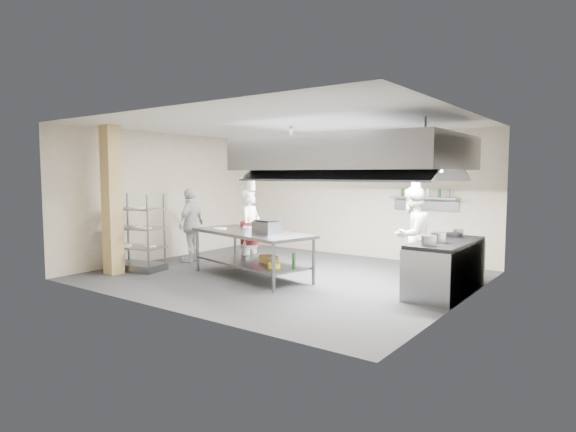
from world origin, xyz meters
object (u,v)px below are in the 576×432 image
Objects in this scene: chef_line at (412,236)px; cooking_range at (445,269)px; island at (252,254)px; pass_rack at (138,232)px; chef_head at (251,230)px; chef_plating at (191,225)px; stockpot at (438,237)px; griddle at (267,227)px.

cooking_range is at bearing 80.60° from chef_line.
island is 1.65× the size of pass_rack.
chef_line reaches higher than chef_head.
cooking_range is 5.79m from chef_plating.
chef_plating is (-1.69, -0.14, 0.01)m from chef_head.
chef_plating reaches higher than stockpot.
chef_head is (-4.05, -0.36, 0.43)m from cooking_range.
chef_plating is at bearing -177.84° from stockpot.
griddle is (2.82, 0.82, 0.21)m from pass_rack.
pass_rack is at bearing -154.83° from griddle.
stockpot is (-0.04, -0.28, 0.56)m from cooking_range.
griddle is 3.12m from stockpot.
island is at bearing -50.33° from chef_line.
pass_rack is 2.38m from chef_head.
cooking_range is 0.93m from chef_line.
island is 0.95m from chef_head.
stockpot reaches higher than island.
griddle is at bearing -165.54° from stockpot.
griddle is (-3.06, -1.06, 0.60)m from cooking_range.
griddle is at bearing -45.30° from chef_line.
chef_line is at bearing 10.17° from pass_rack.
pass_rack is 6.06m from stockpot.
chef_line is 2.70m from griddle.
chef_line reaches higher than griddle.
island is at bearing -168.20° from stockpot.
chef_plating reaches higher than cooking_range.
island is 10.91× the size of stockpot.
chef_head is at bearing 144.52° from island.
chef_head reaches higher than griddle.
pass_rack reaches higher than griddle.
chef_line is (5.15, 2.20, 0.09)m from pass_rack.
cooking_range is at bearing 28.07° from griddle.
griddle reaches higher than cooking_range.
chef_line is at bearing 139.21° from stockpot.
island is 2.36m from chef_plating.
island is 1.49× the size of chef_line.
chef_head is at bearing 76.36° from chef_plating.
chef_plating reaches higher than chef_head.
stockpot is (0.69, -0.60, 0.09)m from chef_line.
chef_plating is 3.70× the size of griddle.
stockpot is at bearing -99.24° from chef_head.
cooking_range is 4.09m from chef_head.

